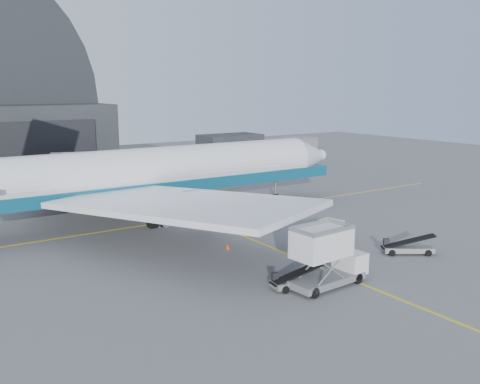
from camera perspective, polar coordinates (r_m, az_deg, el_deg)
ground at (r=45.87m, az=7.80°, el=-7.65°), size 200.00×200.00×0.00m
taxi_lines at (r=55.52m, az=-0.91°, el=-4.21°), size 80.00×42.12×0.02m
distant_bldg_a at (r=124.88m, az=-1.07°, el=4.34°), size 14.00×8.00×4.00m
distant_bldg_b at (r=131.70m, az=6.14°, el=4.63°), size 8.00×6.00×2.80m
airliner at (r=59.72m, az=-10.25°, el=1.88°), size 53.82×52.19×18.89m
catering_truck at (r=40.37m, az=9.19°, el=-6.91°), size 6.69×2.91×4.49m
pushback_tug at (r=52.28m, az=9.34°, el=-4.44°), size 5.00×3.54×2.11m
belt_loader_a at (r=40.59m, az=6.22°, el=-9.33°), size 4.65×2.12×1.74m
belt_loader_b at (r=50.35m, az=17.40°, el=-5.70°), size 4.49×3.70×1.79m
traffic_cone at (r=49.46m, az=-1.32°, el=-5.83°), size 0.38×0.38×0.56m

